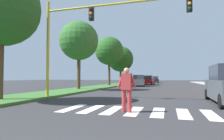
{
  "coord_description": "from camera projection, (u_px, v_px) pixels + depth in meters",
  "views": [
    {
      "loc": [
        0.84,
        -1.16,
        1.31
      ],
      "look_at": [
        -5.38,
        20.03,
        2.18
      ],
      "focal_mm": 30.95,
      "sensor_mm": 36.0,
      "label": 1
    }
  ],
  "objects": [
    {
      "name": "ground_plane",
      "position": [
        163.0,
        86.0,
        30.06
      ],
      "size": [
        140.0,
        140.0,
        0.0
      ],
      "primitive_type": "plane",
      "color": "#2D2D30"
    },
    {
      "name": "tree_near",
      "position": [
        1.0,
        8.0,
        10.61
      ],
      "size": [
        4.18,
        4.18,
        7.09
      ],
      "color": "#4C3823",
      "rests_on": "median_strip"
    },
    {
      "name": "sedan_distant",
      "position": [
        149.0,
        80.0,
        37.04
      ],
      "size": [
        1.99,
        4.48,
        1.7
      ],
      "color": "maroon",
      "rests_on": "ground_plane"
    },
    {
      "name": "tree_mid",
      "position": [
        79.0,
        41.0,
        20.27
      ],
      "size": [
        4.1,
        4.1,
        7.09
      ],
      "color": "#4C3823",
      "rests_on": "median_strip"
    },
    {
      "name": "tree_distant",
      "position": [
        121.0,
        59.0,
        35.42
      ],
      "size": [
        4.69,
        4.69,
        6.91
      ],
      "color": "#4C3823",
      "rests_on": "median_strip"
    },
    {
      "name": "tree_far",
      "position": [
        109.0,
        51.0,
        30.05
      ],
      "size": [
        4.43,
        4.43,
        7.54
      ],
      "color": "#4C3823",
      "rests_on": "median_strip"
    },
    {
      "name": "sedan_midblock",
      "position": [
        139.0,
        81.0,
        29.34
      ],
      "size": [
        2.22,
        4.61,
        1.71
      ],
      "color": "#474C51",
      "rests_on": "ground_plane"
    },
    {
      "name": "pedestrian_performer",
      "position": [
        127.0,
        88.0,
        7.33
      ],
      "size": [
        0.75,
        0.27,
        1.69
      ],
      "color": "#B23333",
      "rests_on": "ground_plane"
    },
    {
      "name": "median_strip",
      "position": [
        110.0,
        85.0,
        30.39
      ],
      "size": [
        3.56,
        64.0,
        0.15
      ],
      "primitive_type": "cube",
      "color": "#386B2D",
      "rests_on": "ground_plane"
    },
    {
      "name": "traffic_light_gantry",
      "position": [
        92.0,
        26.0,
        11.44
      ],
      "size": [
        9.98,
        0.3,
        6.0
      ],
      "color": "gold",
      "rests_on": "median_strip"
    },
    {
      "name": "crosswalk",
      "position": [
        146.0,
        112.0,
        7.42
      ],
      "size": [
        6.75,
        2.2,
        0.01
      ],
      "color": "silver",
      "rests_on": "ground_plane"
    },
    {
      "name": "sedan_far_horizon",
      "position": [
        155.0,
        80.0,
        49.92
      ],
      "size": [
        2.09,
        4.35,
        1.64
      ],
      "color": "black",
      "rests_on": "ground_plane"
    }
  ]
}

